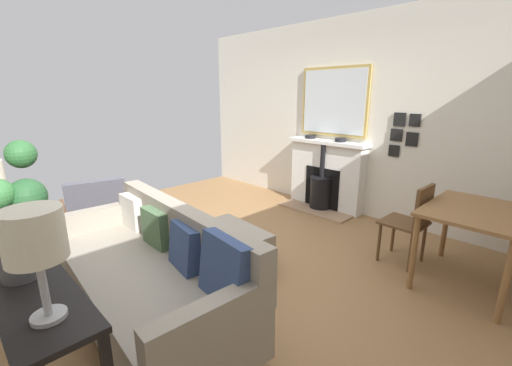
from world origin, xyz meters
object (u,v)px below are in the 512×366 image
Objects in this scene: armchair_accent at (96,206)px; console_table at (19,275)px; mantel_bowl_far at (340,140)px; sofa at (151,274)px; book_stack at (8,244)px; mantel_bowl_near at (310,137)px; fireplace at (325,179)px; potted_plant at (11,208)px; dining_chair_near_fireplace at (413,219)px; table_lamp_far_end at (34,239)px; dining_table at (475,220)px; ottoman at (230,243)px.

console_table is (0.98, 1.64, 0.22)m from armchair_accent.
mantel_bowl_far is 3.22m from sofa.
mantel_bowl_far reaches higher than book_stack.
book_stack is (3.91, 0.10, -0.26)m from mantel_bowl_far.
mantel_bowl_near is 3.31m from sofa.
armchair_accent reaches higher than console_table.
fireplace is 0.64m from mantel_bowl_far.
potted_plant is 0.57m from book_stack.
dining_chair_near_fireplace is (-3.04, 1.09, -0.18)m from console_table.
mantel_bowl_near is at bearing 164.48° from armchair_accent.
armchair_accent is 2.63m from table_lamp_far_end.
mantel_bowl_far reaches higher than mantel_bowl_near.
dining_chair_near_fireplace is (0.88, 1.92, -0.56)m from mantel_bowl_near.
fireplace is 4.14m from table_lamp_far_end.
potted_plant reaches higher than mantel_bowl_near.
mantel_bowl_far is 4.04m from table_lamp_far_end.
dining_table is at bearing 65.38° from mantel_bowl_far.
potted_plant is at bearing 14.41° from ottoman.
potted_plant is (0.98, 1.89, 0.69)m from armchair_accent.
table_lamp_far_end is (0.79, 0.70, 0.77)m from sofa.
armchair_accent is at bearing -21.24° from fireplace.
fireplace reaches higher than console_table.
dining_table is (-3.04, 1.81, -0.18)m from book_stack.
mantel_bowl_far is at bearing -175.59° from console_table.
book_stack is at bearing -90.47° from console_table.
table_lamp_far_end is 1.99× the size of book_stack.
potted_plant is at bearing 8.04° from mantel_bowl_far.
sofa reaches higher than dining_table.
dining_chair_near_fireplace reaches higher than armchair_accent.
book_stack is (-0.00, -0.21, 0.12)m from console_table.
ottoman is 1.65m from armchair_accent.
mantel_bowl_far is 0.16× the size of dining_table.
dining_table is (-2.06, 3.25, 0.16)m from armchair_accent.
dining_table is (-3.04, 0.90, -0.52)m from table_lamp_far_end.
potted_plant reaches higher than armchair_accent.
mantel_bowl_near is 0.08× the size of sofa.
sofa is 2.50m from dining_chair_near_fireplace.
sofa is 2.77m from dining_table.
sofa reaches higher than dining_chair_near_fireplace.
ottoman is at bearing 16.17° from mantel_bowl_near.
armchair_accent is at bearing -120.80° from console_table.
sofa is at bearing 179.22° from console_table.
mantel_bowl_near is at bearing -170.98° from book_stack.
potted_plant reaches higher than dining_table.
armchair_accent reaches higher than dining_table.
mantel_bowl_far reaches higher than dining_chair_near_fireplace.
fireplace is 3.15m from sofa.
console_table is 0.84m from table_lamp_far_end.
mantel_bowl_near is at bearing -90.00° from mantel_bowl_far.
armchair_accent is at bearing -124.22° from book_stack.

